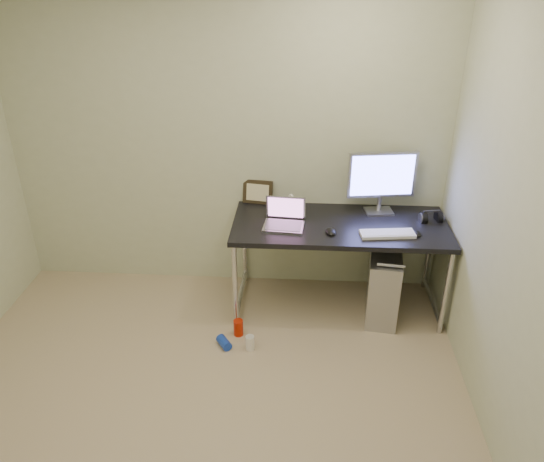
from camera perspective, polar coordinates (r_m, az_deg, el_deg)
The scene contains 18 objects.
floor at distance 3.46m, azimuth -8.50°, elevation -20.69°, with size 3.50×3.50×0.00m, color tan.
wall_back at distance 4.24m, azimuth -5.02°, elevation 9.41°, with size 3.50×0.02×2.50m, color beige.
wall_right at distance 2.83m, azimuth 26.68°, elevation -3.37°, with size 0.02×3.50×2.50m, color beige.
desk at distance 4.10m, azimuth 7.30°, elevation -0.13°, with size 1.64×0.72×0.75m.
tower_computer at distance 4.26m, azimuth 11.88°, elevation -5.51°, with size 0.30×0.56×0.59m.
cable_a at distance 4.53m, azimuth 10.80°, elevation -1.50°, with size 0.01×0.01×0.70m, color black.
cable_b at distance 4.54m, azimuth 11.93°, elevation -1.87°, with size 0.01×0.01×0.72m, color black.
can_red at distance 4.08m, azimuth -3.64°, elevation -10.33°, with size 0.07×0.07×0.13m, color red.
can_white at distance 3.94m, azimuth -2.39°, elevation -11.93°, with size 0.06×0.06×0.12m, color white.
can_blue at distance 3.99m, azimuth -5.18°, elevation -11.86°, with size 0.07×0.07×0.13m, color blue.
laptop at distance 3.99m, azimuth 1.34°, elevation 1.30°, with size 0.32×0.27×0.21m.
monitor at distance 4.19m, azimuth 11.75°, elevation 5.65°, with size 0.53×0.18×0.50m.
keyboard at distance 3.95m, azimuth 12.31°, elevation -0.30°, with size 0.39×0.13×0.02m, color white.
mouse_right at distance 4.01m, azimuth 15.32°, elevation -0.15°, with size 0.06×0.10×0.03m, color black.
mouse_left at distance 3.91m, azimuth 6.33°, elevation 0.05°, with size 0.08×0.12×0.04m, color black.
headphones at distance 4.24m, azimuth 16.73°, elevation 1.41°, with size 0.18×0.11×0.11m.
picture_frame at distance 4.33m, azimuth -1.55°, elevation 4.22°, with size 0.24×0.03×0.20m, color black.
webcam at distance 4.26m, azimuth 2.02°, elevation 3.57°, with size 0.05×0.04×0.11m.
Camera 1 is at (0.62, -2.24, 2.57)m, focal length 35.00 mm.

